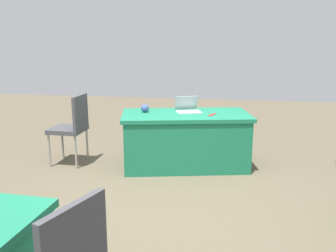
{
  "coord_description": "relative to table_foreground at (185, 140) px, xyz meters",
  "views": [
    {
      "loc": [
        -0.53,
        3.28,
        1.69
      ],
      "look_at": [
        0.0,
        0.03,
        0.9
      ],
      "focal_mm": 38.85,
      "sensor_mm": 36.0,
      "label": 1
    }
  ],
  "objects": [
    {
      "name": "ground_plane",
      "position": [
        -0.0,
        1.42,
        -0.37
      ],
      "size": [
        14.4,
        14.4,
        0.0
      ],
      "primitive_type": "plane",
      "color": "brown"
    },
    {
      "name": "laptop_silver",
      "position": [
        -0.02,
        -0.11,
        0.4
      ],
      "size": [
        0.4,
        0.39,
        0.21
      ],
      "rotation": [
        0.0,
        0.0,
        0.37
      ],
      "color": "silver",
      "rests_on": "table_foreground"
    },
    {
      "name": "scissors_red",
      "position": [
        -0.35,
        0.04,
        0.37
      ],
      "size": [
        0.1,
        0.18,
        0.01
      ],
      "primitive_type": "cube",
      "rotation": [
        0.0,
        0.0,
        1.17
      ],
      "color": "red",
      "rests_on": "table_foreground"
    },
    {
      "name": "chair_by_pillar",
      "position": [
        1.53,
        0.16,
        0.19
      ],
      "size": [
        0.45,
        0.45,
        0.96
      ],
      "rotation": [
        0.0,
        0.0,
        -1.6
      ],
      "color": "#9E9993",
      "rests_on": "ground"
    },
    {
      "name": "yarn_ball",
      "position": [
        0.55,
        0.0,
        0.42
      ],
      "size": [
        0.11,
        0.11,
        0.11
      ],
      "primitive_type": "sphere",
      "color": "#3F5999",
      "rests_on": "table_foreground"
    },
    {
      "name": "table_foreground",
      "position": [
        0.0,
        0.0,
        0.0
      ],
      "size": [
        1.82,
        1.17,
        0.73
      ],
      "rotation": [
        0.0,
        0.0,
        0.21
      ],
      "color": "#1E7A56",
      "rests_on": "ground"
    }
  ]
}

